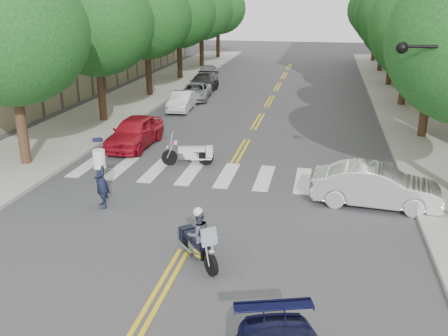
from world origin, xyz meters
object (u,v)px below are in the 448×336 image
(motorcycle_police, at_px, (198,238))
(motorcycle_parked, at_px, (192,154))
(officer_standing, at_px, (101,180))
(convertible, at_px, (376,186))

(motorcycle_police, height_order, motorcycle_parked, motorcycle_police)
(motorcycle_parked, xyz_separation_m, officer_standing, (-1.91, -5.06, 0.49))
(motorcycle_parked, distance_m, convertible, 8.05)
(officer_standing, bearing_deg, motorcycle_parked, 120.89)
(motorcycle_parked, xyz_separation_m, convertible, (7.45, -3.05, 0.22))
(motorcycle_police, relative_size, motorcycle_parked, 0.76)
(motorcycle_police, xyz_separation_m, motorcycle_parked, (-2.31, 8.10, -0.23))
(motorcycle_police, xyz_separation_m, officer_standing, (-4.22, 3.04, 0.26))
(motorcycle_parked, relative_size, convertible, 0.51)
(officer_standing, distance_m, convertible, 9.58)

